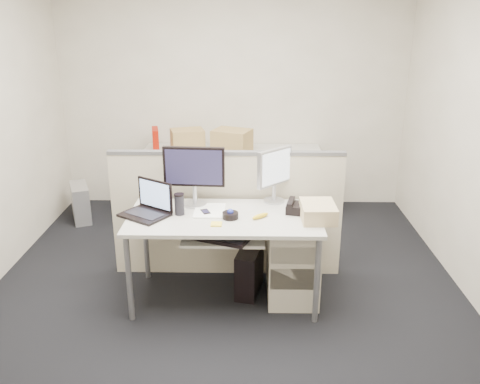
{
  "coord_description": "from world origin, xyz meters",
  "views": [
    {
      "loc": [
        0.19,
        -3.66,
        2.24
      ],
      "look_at": [
        0.12,
        0.15,
        0.87
      ],
      "focal_mm": 38.0,
      "sensor_mm": 36.0,
      "label": 1
    }
  ],
  "objects_px": {
    "desk": "(224,223)",
    "desk_phone": "(300,208)",
    "monitor_main": "(194,177)",
    "laptop": "(143,200)"
  },
  "relations": [
    {
      "from": "desk",
      "to": "desk_phone",
      "type": "bearing_deg",
      "value": 7.59
    },
    {
      "from": "monitor_main",
      "to": "desk_phone",
      "type": "xyz_separation_m",
      "value": [
        0.85,
        -0.14,
        -0.21
      ]
    },
    {
      "from": "desk",
      "to": "laptop",
      "type": "bearing_deg",
      "value": -178.15
    },
    {
      "from": "desk_phone",
      "to": "laptop",
      "type": "bearing_deg",
      "value": -162.87
    },
    {
      "from": "laptop",
      "to": "desk_phone",
      "type": "bearing_deg",
      "value": 38.1
    },
    {
      "from": "laptop",
      "to": "desk_phone",
      "type": "height_order",
      "value": "laptop"
    },
    {
      "from": "monitor_main",
      "to": "desk_phone",
      "type": "height_order",
      "value": "monitor_main"
    },
    {
      "from": "monitor_main",
      "to": "desk_phone",
      "type": "relative_size",
      "value": 2.3
    },
    {
      "from": "monitor_main",
      "to": "desk_phone",
      "type": "distance_m",
      "value": 0.89
    },
    {
      "from": "desk",
      "to": "desk_phone",
      "type": "xyz_separation_m",
      "value": [
        0.6,
        0.08,
        0.1
      ]
    }
  ]
}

